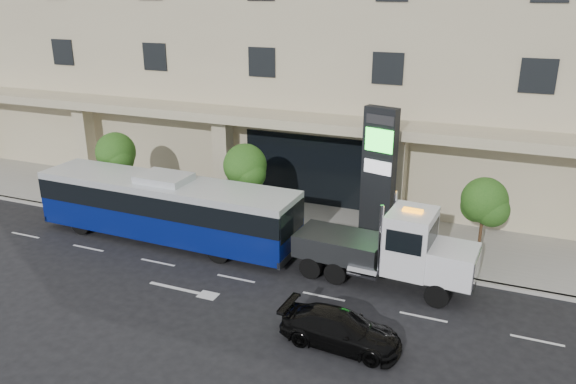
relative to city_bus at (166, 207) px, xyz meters
name	(u,v)px	position (x,y,z in m)	size (l,w,h in m)	color
ground	(251,264)	(4.97, -0.84, -1.73)	(120.00, 120.00, 0.00)	black
sidewalk	(292,223)	(4.97, 4.16, -1.66)	(120.00, 6.00, 0.15)	gray
curb	(269,245)	(4.97, 1.16, -1.66)	(120.00, 0.30, 0.15)	gray
convention_center	(354,20)	(4.97, 14.58, 8.24)	(60.00, 17.60, 20.00)	tan
tree_left	(116,155)	(-5.00, 2.75, 1.38)	(2.27, 2.20, 4.22)	#422B19
tree_mid	(245,169)	(3.00, 2.75, 1.53)	(2.28, 2.20, 4.38)	#422B19
tree_right	(485,204)	(14.50, 2.75, 1.30)	(2.10, 2.00, 4.04)	#422B19
city_bus	(166,207)	(0.00, 0.00, 0.00)	(13.48, 3.10, 3.40)	black
tow_truck	(391,250)	(11.20, -0.33, -0.13)	(8.56, 2.55, 3.88)	#2D3033
black_sedan	(341,329)	(10.56, -5.22, -1.11)	(1.74, 4.29, 1.24)	black
signage_pylon	(379,173)	(9.52, 3.95, 1.72)	(1.71, 0.98, 6.51)	black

